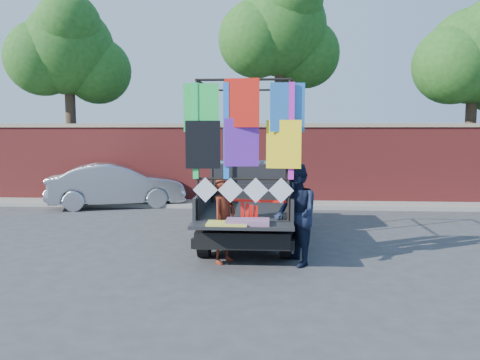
# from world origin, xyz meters

# --- Properties ---
(ground) EXTENTS (90.00, 90.00, 0.00)m
(ground) POSITION_xyz_m (0.00, 0.00, 0.00)
(ground) COLOR #38383A
(ground) RESTS_ON ground
(brick_wall) EXTENTS (30.00, 0.45, 2.61)m
(brick_wall) POSITION_xyz_m (0.00, 7.00, 1.33)
(brick_wall) COLOR maroon
(brick_wall) RESTS_ON ground
(curb) EXTENTS (30.00, 1.20, 0.12)m
(curb) POSITION_xyz_m (0.00, 6.30, 0.06)
(curb) COLOR gray
(curb) RESTS_ON ground
(tree_left) EXTENTS (4.20, 3.30, 7.05)m
(tree_left) POSITION_xyz_m (-6.48, 8.12, 5.12)
(tree_left) COLOR #38281C
(tree_left) RESTS_ON ground
(tree_mid) EXTENTS (4.20, 3.30, 7.73)m
(tree_mid) POSITION_xyz_m (1.02, 8.12, 5.70)
(tree_mid) COLOR #38281C
(tree_mid) RESTS_ON ground
(tree_right) EXTENTS (4.20, 3.30, 6.62)m
(tree_right) POSITION_xyz_m (7.52, 8.12, 4.75)
(tree_right) COLOR #38281C
(tree_right) RESTS_ON ground
(pickup_truck) EXTENTS (2.06, 5.19, 3.26)m
(pickup_truck) POSITION_xyz_m (0.24, 2.29, 0.82)
(pickup_truck) COLOR black
(pickup_truck) RESTS_ON ground
(sedan) EXTENTS (4.38, 2.65, 1.36)m
(sedan) POSITION_xyz_m (-4.09, 5.92, 0.68)
(sedan) COLOR #B4B6BC
(sedan) RESTS_ON ground
(woman) EXTENTS (0.60, 0.67, 1.54)m
(woman) POSITION_xyz_m (-0.11, -0.10, 0.77)
(woman) COLOR maroon
(woman) RESTS_ON ground
(man) EXTENTS (0.95, 1.07, 1.81)m
(man) POSITION_xyz_m (1.16, -0.16, 0.91)
(man) COLOR #131A31
(man) RESTS_ON ground
(streamer_bundle) EXTENTS (0.96, 0.18, 0.66)m
(streamer_bundle) POSITION_xyz_m (0.42, -0.14, 0.94)
(streamer_bundle) COLOR red
(streamer_bundle) RESTS_ON ground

